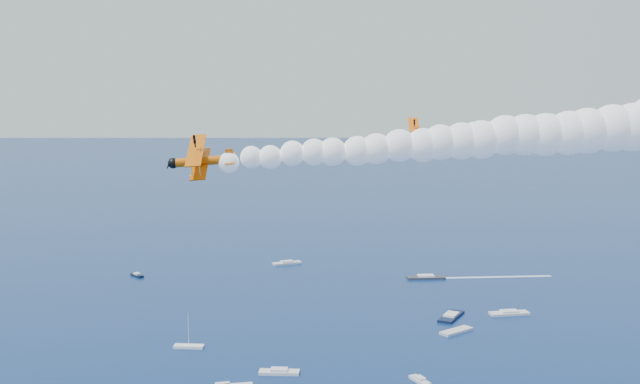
# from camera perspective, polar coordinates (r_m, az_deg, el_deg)

# --- Properties ---
(biplane_lead) EXTENTS (7.29, 8.89, 7.13)m
(biplane_lead) POSITION_cam_1_polar(r_m,az_deg,el_deg) (116.21, 7.04, 4.02)
(biplane_lead) COLOR #EC5604
(biplane_trail) EXTENTS (9.86, 11.83, 8.79)m
(biplane_trail) POSITION_cam_1_polar(r_m,az_deg,el_deg) (97.01, -8.43, 2.21)
(biplane_trail) COLOR #D55904
(smoke_trail_trail) EXTENTS (70.53, 33.00, 12.15)m
(smoke_trail_trail) POSITION_cam_1_polar(r_m,az_deg,el_deg) (98.82, 11.68, 3.77)
(smoke_trail_trail) COLOR white
(spectator_boats) EXTENTS (216.36, 181.31, 0.70)m
(spectator_boats) POSITION_cam_1_polar(r_m,az_deg,el_deg) (204.33, 3.00, -11.23)
(spectator_boats) COLOR #2F323E
(spectator_boats) RESTS_ON ground
(boat_wakes) EXTENTS (82.07, 163.98, 0.04)m
(boat_wakes) POSITION_cam_1_polar(r_m,az_deg,el_deg) (195.48, 3.98, -12.23)
(boat_wakes) COLOR white
(boat_wakes) RESTS_ON ground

